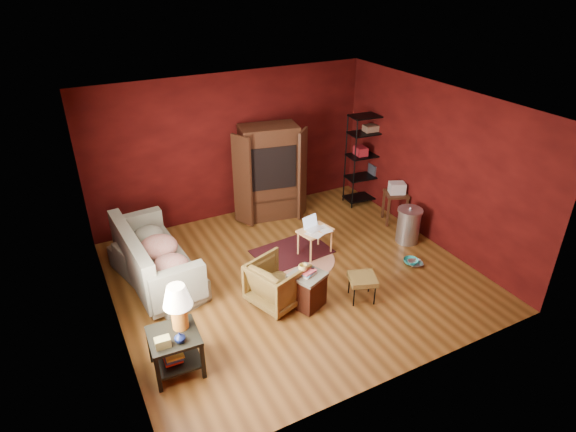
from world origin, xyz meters
name	(u,v)px	position (x,y,z in m)	size (l,w,h in m)	color
room	(292,199)	(-0.04, -0.01, 1.40)	(5.54, 5.04, 2.84)	brown
sofa	(156,263)	(-2.01, 0.81, 0.38)	(1.92, 0.56, 0.75)	slate
armchair	(277,281)	(-0.54, -0.50, 0.38)	(0.73, 0.69, 0.75)	black
pet_bowl_steel	(416,259)	(1.95, -0.70, 0.13)	(0.25, 0.06, 0.25)	silver
pet_bowl_turquoise	(411,257)	(1.92, -0.62, 0.13)	(0.25, 0.08, 0.25)	teal
vase	(180,337)	(-2.21, -1.28, 0.63)	(0.13, 0.14, 0.13)	#0C163F
mug	(303,267)	(-0.25, -0.74, 0.68)	(0.13, 0.10, 0.13)	#FFE67C
side_table	(176,321)	(-2.19, -1.07, 0.71)	(0.63, 0.63, 1.18)	black
sofa_cushions	(153,260)	(-2.04, 0.82, 0.43)	(0.99, 2.17, 0.89)	slate
hamper	(307,289)	(-0.18, -0.76, 0.29)	(0.59, 0.59, 0.63)	#491E10
footstool	(363,280)	(0.62, -1.02, 0.35)	(0.51, 0.51, 0.40)	black
rug_round	(297,259)	(0.27, 0.38, 0.01)	(1.53, 1.53, 0.01)	beige
rug_oriental	(292,251)	(0.30, 0.62, 0.02)	(1.37, 0.98, 0.01)	#441218
laptop_desk	(315,232)	(0.62, 0.40, 0.43)	(0.64, 0.54, 0.70)	#FFBD74
tv_armoire	(270,171)	(0.56, 2.04, 0.96)	(1.43, 0.94, 1.85)	#3F2012
wire_shelving	(370,155)	(2.66, 1.70, 1.03)	(0.95, 0.48, 1.88)	black
small_stand	(396,193)	(2.59, 0.69, 0.62)	(0.55, 0.55, 0.83)	#3F2012
trash_can	(408,225)	(2.33, -0.01, 0.33)	(0.58, 0.58, 0.70)	#B5B5BD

